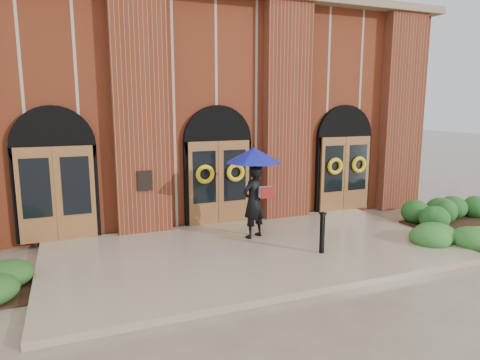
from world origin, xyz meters
TOP-DOWN VIEW (x-y plane):
  - ground at (0.00, 0.00)m, footprint 90.00×90.00m
  - landing at (0.00, 0.15)m, footprint 10.00×5.30m
  - church_building at (0.00, 8.78)m, footprint 16.20×12.53m
  - man_with_umbrella at (0.39, 1.02)m, footprint 2.03×2.03m
  - metal_post at (1.42, -0.75)m, footprint 0.16×0.16m
  - hedge_wall_right at (7.00, 0.50)m, footprint 2.72×1.09m
  - hedge_front_left at (-5.10, -0.12)m, footprint 1.44×1.24m
  - hedge_front_right at (5.10, -1.13)m, footprint 1.59×1.36m

SIDE VIEW (x-z plane):
  - ground at x=0.00m, z-range 0.00..0.00m
  - landing at x=0.00m, z-range 0.00..0.15m
  - hedge_front_left at x=-5.10m, z-range 0.00..0.51m
  - hedge_front_right at x=5.10m, z-range 0.00..0.56m
  - hedge_wall_right at x=7.00m, z-range 0.00..0.70m
  - metal_post at x=1.42m, z-range 0.18..1.18m
  - man_with_umbrella at x=0.39m, z-range 0.64..3.09m
  - church_building at x=0.00m, z-range 0.00..7.00m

